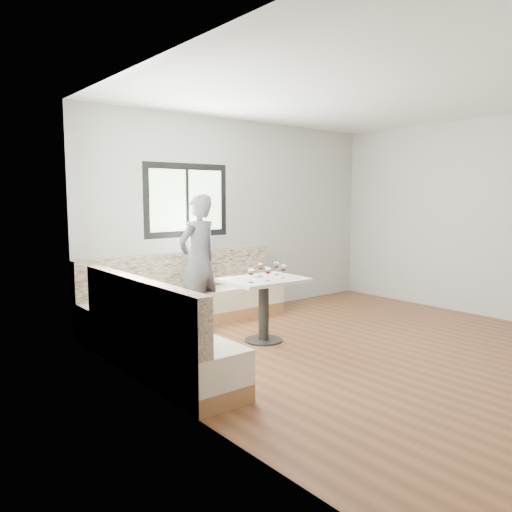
{
  "coord_description": "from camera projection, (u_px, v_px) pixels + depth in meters",
  "views": [
    {
      "loc": [
        -4.44,
        -3.4,
        1.7
      ],
      "look_at": [
        -0.8,
        1.12,
        1.01
      ],
      "focal_mm": 35.0,
      "sensor_mm": 36.0,
      "label": 1
    }
  ],
  "objects": [
    {
      "name": "table",
      "position": [
        264.0,
        294.0,
        5.84
      ],
      "size": [
        0.95,
        0.76,
        0.75
      ],
      "rotation": [
        0.0,
        0.0,
        -0.05
      ],
      "color": "black",
      "rests_on": "ground"
    },
    {
      "name": "room",
      "position": [
        367.0,
        223.0,
        5.44
      ],
      "size": [
        5.01,
        5.01,
        2.81
      ],
      "color": "brown",
      "rests_on": "ground"
    },
    {
      "name": "olive_ramekin",
      "position": [
        256.0,
        276.0,
        5.86
      ],
      "size": [
        0.09,
        0.09,
        0.04
      ],
      "color": "white",
      "rests_on": "table"
    },
    {
      "name": "wine_glass_c",
      "position": [
        283.0,
        268.0,
        5.83
      ],
      "size": [
        0.08,
        0.08,
        0.17
      ],
      "color": "white",
      "rests_on": "table"
    },
    {
      "name": "person",
      "position": [
        198.0,
        260.0,
        6.53
      ],
      "size": [
        0.71,
        0.55,
        1.74
      ],
      "primitive_type": "imported",
      "rotation": [
        0.0,
        0.0,
        3.37
      ],
      "color": "#49464F",
      "rests_on": "ground"
    },
    {
      "name": "wine_glass_b",
      "position": [
        268.0,
        271.0,
        5.61
      ],
      "size": [
        0.08,
        0.08,
        0.17
      ],
      "color": "white",
      "rests_on": "table"
    },
    {
      "name": "wine_glass_a",
      "position": [
        251.0,
        272.0,
        5.52
      ],
      "size": [
        0.08,
        0.08,
        0.17
      ],
      "color": "white",
      "rests_on": "table"
    },
    {
      "name": "banquette",
      "position": [
        176.0,
        314.0,
        5.83
      ],
      "size": [
        2.9,
        2.8,
        0.95
      ],
      "color": "#9C6740",
      "rests_on": "ground"
    },
    {
      "name": "wine_glass_e",
      "position": [
        277.0,
        265.0,
        6.06
      ],
      "size": [
        0.08,
        0.08,
        0.17
      ],
      "color": "white",
      "rests_on": "table"
    },
    {
      "name": "wine_glass_d",
      "position": [
        260.0,
        267.0,
        5.94
      ],
      "size": [
        0.08,
        0.08,
        0.17
      ],
      "color": "white",
      "rests_on": "table"
    }
  ]
}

